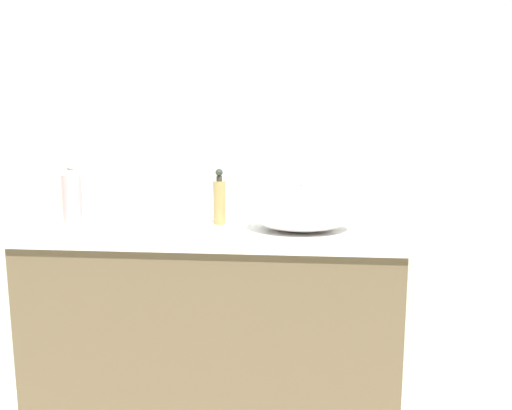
{
  "coord_description": "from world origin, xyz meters",
  "views": [
    {
      "loc": [
        0.39,
        -1.61,
        1.3
      ],
      "look_at": [
        0.21,
        0.41,
        0.92
      ],
      "focal_mm": 40.9,
      "sensor_mm": 36.0,
      "label": 1
    }
  ],
  "objects_px": {
    "soap_dispenser": "(219,200)",
    "sink_basin": "(301,214)",
    "tissue_box": "(126,201)",
    "lotion_bottle": "(72,195)"
  },
  "relations": [
    {
      "from": "sink_basin",
      "to": "tissue_box",
      "type": "distance_m",
      "value": 0.66
    },
    {
      "from": "soap_dispenser",
      "to": "lotion_bottle",
      "type": "bearing_deg",
      "value": -178.87
    },
    {
      "from": "soap_dispenser",
      "to": "sink_basin",
      "type": "bearing_deg",
      "value": -14.07
    },
    {
      "from": "sink_basin",
      "to": "soap_dispenser",
      "type": "bearing_deg",
      "value": 165.93
    },
    {
      "from": "sink_basin",
      "to": "lotion_bottle",
      "type": "bearing_deg",
      "value": 175.7
    },
    {
      "from": "soap_dispenser",
      "to": "tissue_box",
      "type": "relative_size",
      "value": 1.16
    },
    {
      "from": "sink_basin",
      "to": "lotion_bottle",
      "type": "height_order",
      "value": "lotion_bottle"
    },
    {
      "from": "lotion_bottle",
      "to": "tissue_box",
      "type": "distance_m",
      "value": 0.2
    },
    {
      "from": "sink_basin",
      "to": "lotion_bottle",
      "type": "distance_m",
      "value": 0.85
    },
    {
      "from": "sink_basin",
      "to": "soap_dispenser",
      "type": "relative_size",
      "value": 1.79
    }
  ]
}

